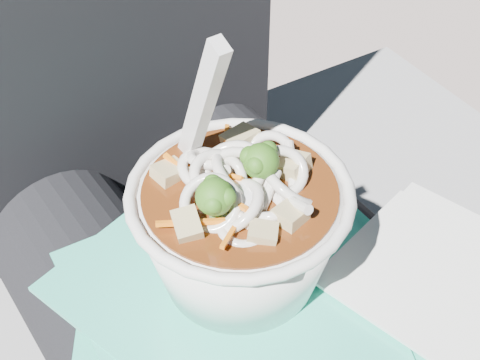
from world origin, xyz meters
TOP-DOWN VIEW (x-y plane):
  - lap at (0.00, 0.00)m, footprint 0.33×0.48m
  - person_body at (0.00, 0.09)m, footprint 0.34×0.94m
  - plastic_bag at (-0.02, -0.02)m, footprint 0.39×0.36m
  - napkins at (0.11, -0.07)m, footprint 0.18×0.16m
  - udon_bowl at (-0.02, 0.02)m, footprint 0.20×0.20m

SIDE VIEW (x-z plane):
  - lap at x=0.00m, z-range 0.43..0.57m
  - person_body at x=0.00m, z-range 0.04..1.02m
  - plastic_bag at x=-0.02m, z-range 0.57..0.59m
  - napkins at x=0.11m, z-range 0.59..0.60m
  - udon_bowl at x=-0.02m, z-range 0.55..0.75m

